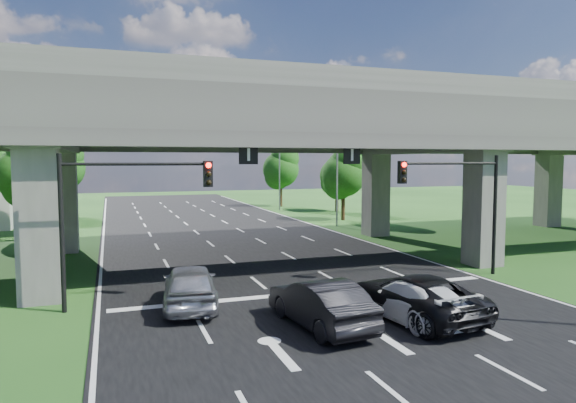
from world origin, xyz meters
TOP-DOWN VIEW (x-y plane):
  - ground at (0.00, 0.00)m, footprint 160.00×160.00m
  - road at (0.00, 10.00)m, footprint 18.00×120.00m
  - overpass at (0.00, 12.00)m, footprint 80.00×15.00m
  - signal_right at (7.82, 3.94)m, footprint 5.76×0.54m
  - signal_left at (-7.82, 3.94)m, footprint 5.76×0.54m
  - streetlight_far at (10.10, 24.00)m, footprint 3.38×0.25m
  - streetlight_beyond at (10.10, 40.00)m, footprint 3.38×0.25m
  - tree_left_near at (-13.95, 26.00)m, footprint 4.50×4.50m
  - tree_left_mid at (-16.95, 34.00)m, footprint 3.91×3.90m
  - tree_left_far at (-12.95, 42.00)m, footprint 4.80×4.80m
  - tree_right_near at (13.05, 28.00)m, footprint 4.20×4.20m
  - tree_right_mid at (16.05, 36.00)m, footprint 3.91×3.90m
  - tree_right_far at (12.05, 44.00)m, footprint 4.50×4.50m
  - car_silver at (-5.40, 3.00)m, footprint 2.66×5.25m
  - car_dark at (-1.54, -0.86)m, footprint 2.30×5.17m
  - car_white at (1.80, -1.23)m, footprint 2.61×5.27m
  - car_trailing at (2.08, -1.05)m, footprint 3.35×6.03m

SIDE VIEW (x-z plane):
  - ground at x=0.00m, z-range 0.00..0.00m
  - road at x=0.00m, z-range 0.00..0.03m
  - car_white at x=1.80m, z-range 0.03..1.50m
  - car_trailing at x=2.08m, z-range 0.03..1.62m
  - car_dark at x=-1.54m, z-range 0.03..1.68m
  - car_silver at x=-5.40m, z-range 0.03..1.74m
  - tree_left_mid at x=-16.95m, z-range 0.79..7.55m
  - tree_right_mid at x=16.05m, z-range 0.79..7.55m
  - signal_right at x=7.82m, z-range 1.19..7.19m
  - signal_left at x=-7.82m, z-range 1.19..7.19m
  - tree_right_near at x=13.05m, z-range 0.86..8.14m
  - tree_left_near at x=-13.95m, z-range 0.92..8.72m
  - tree_right_far at x=12.05m, z-range 0.92..8.72m
  - tree_left_far at x=-12.95m, z-range 0.98..9.30m
  - streetlight_far at x=10.10m, z-range 0.85..10.85m
  - streetlight_beyond at x=10.10m, z-range 0.85..10.85m
  - overpass at x=0.00m, z-range 2.92..12.92m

